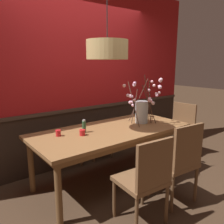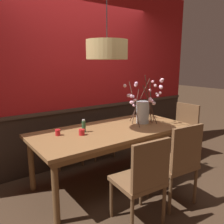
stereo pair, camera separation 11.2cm
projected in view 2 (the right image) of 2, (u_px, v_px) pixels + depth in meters
ground_plane at (112, 180)px, 3.24m from camera, size 24.00×24.00×0.00m
back_wall at (81, 76)px, 3.61m from camera, size 4.67×0.14×2.83m
dining_table at (112, 135)px, 3.10m from camera, size 2.14×0.97×0.74m
chair_near_side_left at (142, 178)px, 2.24m from camera, size 0.49×0.47×0.93m
chair_head_east_end at (183, 127)px, 3.99m from camera, size 0.44×0.49×0.91m
chair_near_side_right at (178, 160)px, 2.59m from camera, size 0.50×0.48×0.97m
chair_far_side_left at (65, 131)px, 3.68m from camera, size 0.47×0.43×0.97m
chair_far_side_right at (98, 127)px, 4.02m from camera, size 0.45×0.43×0.92m
vase_with_blossoms at (143, 110)px, 3.36m from camera, size 0.57×0.60×0.71m
candle_holder_nearer_center at (58, 132)px, 2.81m from camera, size 0.07×0.07×0.08m
candle_holder_nearer_edge at (82, 132)px, 2.82m from camera, size 0.08×0.08×0.07m
condiment_bottle at (84, 126)px, 2.93m from camera, size 0.05×0.05×0.17m
pendant_lamp at (107, 50)px, 2.78m from camera, size 0.51×0.51×1.18m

